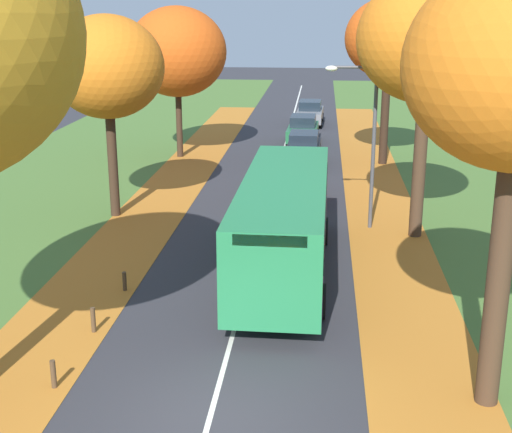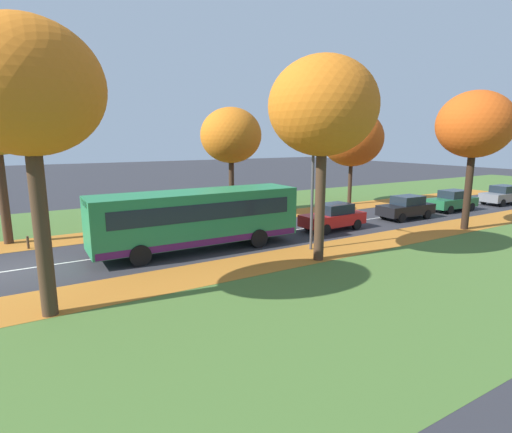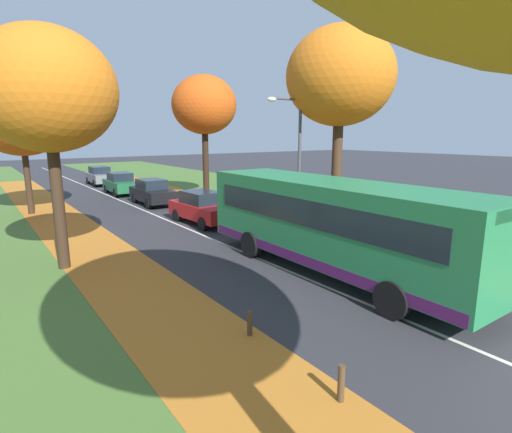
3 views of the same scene
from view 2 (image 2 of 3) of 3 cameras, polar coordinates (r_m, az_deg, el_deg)
The scene contains 20 objects.
ground_plane at distance 20.11m, azimuth -31.89°, elevation -6.64°, with size 160.00×160.00×0.00m, color #2D2D33.
grass_verge_left at distance 34.91m, azimuth 2.94°, elevation 1.91°, with size 12.00×90.00×0.01m, color #476B2D.
leaf_litter_left at distance 27.95m, azimuth -1.97°, elevation -0.36°, with size 2.80×60.00×0.00m, color #B26B23.
grass_verge_right at distance 22.54m, azimuth 30.27°, elevation -4.70°, with size 12.00×90.00×0.01m, color #476B2D.
leaf_litter_right at distance 20.64m, azimuth 10.67°, elevation -4.67°, with size 2.80×60.00×0.00m, color #B26B23.
road_centre_line at distance 27.91m, azimuth 13.59°, elevation -0.70°, with size 0.12×80.00×0.01m, color silver.
tree_left_near at distance 28.50m, azimuth -3.60°, elevation 11.45°, with size 4.28×4.28×7.70m.
tree_left_mid at distance 34.85m, azimuth 13.56°, elevation 10.81°, with size 5.19×5.19×7.93m.
tree_right_nearest at distance 13.68m, azimuth -29.91°, elevation 15.44°, with size 4.37×4.37×8.95m.
tree_right_near at distance 18.13m, azimuth 9.54°, elevation 15.13°, with size 4.78×4.78×9.07m.
tree_right_mid at distance 27.51m, azimuth 28.78°, elevation 11.37°, with size 4.37×4.37×8.34m.
bollard_second at distance 23.48m, azimuth -29.80°, elevation -3.25°, with size 0.12×0.12×0.66m, color #4C3823.
bollard_third at distance 23.65m, azimuth -23.14°, elevation -2.55°, with size 0.12×0.12×0.68m, color #4C3823.
bollard_fourth at distance 24.11m, azimuth -16.63°, elevation -1.99°, with size 0.12×0.12×0.58m, color #4C3823.
streetlamp_right at distance 20.14m, azimuth 7.51°, elevation 5.84°, with size 1.89×0.28×6.00m.
bus at distance 20.17m, azimuth -8.43°, elevation -0.02°, with size 2.76×10.43×2.98m.
car_red_lead at distance 25.02m, azimuth 10.96°, elevation -0.04°, with size 1.93×4.27×1.62m.
car_black_following at distance 29.89m, azimuth 20.67°, elevation 1.24°, with size 1.86×4.24×1.62m.
car_green_third_in_line at distance 34.61m, azimuth 26.25°, elevation 2.06°, with size 1.89×4.25×1.62m.
car_grey_fourth_in_line at distance 40.25m, azimuth 31.77°, elevation 2.65°, with size 1.89×4.25×1.62m.
Camera 2 is at (19.32, 0.63, 5.53)m, focal length 28.00 mm.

